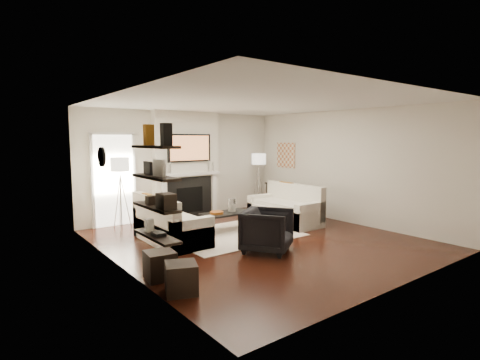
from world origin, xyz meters
TOP-DOWN VIEW (x-y plane):
  - room_envelope at (0.00, 0.00)m, footprint 6.00×6.00m
  - chimney_breast at (0.00, 2.88)m, footprint 1.80×0.25m
  - fireplace_surround at (0.00, 2.74)m, footprint 1.30×0.02m
  - firebox at (0.00, 2.73)m, footprint 0.75×0.02m
  - mantel_pilaster_l at (-0.72, 2.71)m, footprint 0.12×0.08m
  - mantel_pilaster_r at (0.72, 2.71)m, footprint 0.12×0.08m
  - mantel_shelf at (0.00, 2.69)m, footprint 1.70×0.18m
  - tv_body at (0.00, 2.71)m, footprint 1.20×0.06m
  - tv_screen at (0.00, 2.68)m, footprint 1.10×0.00m
  - candlestick_l_tall at (-0.55, 2.70)m, footprint 0.04×0.04m
  - candlestick_l_short at (-0.68, 2.70)m, footprint 0.04×0.04m
  - candlestick_r_tall at (0.55, 2.70)m, footprint 0.04×0.04m
  - candlestick_r_short at (0.68, 2.70)m, footprint 0.04×0.04m
  - hallway_panel at (-1.85, 2.98)m, footprint 0.90×0.02m
  - door_trim_l at (-2.33, 2.96)m, footprint 0.06×0.06m
  - door_trim_r at (-1.37, 2.96)m, footprint 0.06×0.06m
  - door_trim_top at (-1.85, 2.96)m, footprint 1.02×0.06m
  - rug at (-0.19, 0.62)m, footprint 2.60×2.00m
  - loveseat_left_base at (-1.44, 0.91)m, footprint 0.85×1.80m
  - loveseat_left_back at (-1.78, 0.91)m, footprint 0.18×1.80m
  - loveseat_left_arm_n at (-1.44, 0.10)m, footprint 0.85×0.18m
  - loveseat_left_arm_s at (-1.44, 1.72)m, footprint 0.85×0.18m
  - loveseat_left_cushion at (-1.39, 0.91)m, footprint 0.63×1.44m
  - pillow_left_orange at (-1.78, 1.21)m, footprint 0.10×0.42m
  - pillow_left_charcoal at (-1.78, 0.61)m, footprint 0.10×0.40m
  - loveseat_right_base at (1.45, 0.75)m, footprint 0.85×1.80m
  - loveseat_right_back at (1.78, 0.75)m, footprint 0.18×1.80m
  - loveseat_right_arm_n at (1.45, -0.06)m, footprint 0.85×0.18m
  - loveseat_right_arm_s at (1.45, 1.56)m, footprint 0.85×0.18m
  - loveseat_right_cushion at (1.40, 0.75)m, footprint 0.63×1.44m
  - pillow_right_orange at (1.78, 1.05)m, footprint 0.10×0.42m
  - pillow_right_charcoal at (1.78, 0.45)m, footprint 0.10×0.40m
  - coffee_table at (-0.11, 0.95)m, footprint 1.10×0.55m
  - coffee_leg_nw at (-0.61, 0.73)m, footprint 0.02×0.02m
  - coffee_leg_ne at (0.39, 0.73)m, footprint 0.02×0.02m
  - coffee_leg_sw at (-0.61, 1.17)m, footprint 0.02×0.02m
  - coffee_leg_se at (0.39, 1.17)m, footprint 0.02×0.02m
  - hurricane_glass at (0.04, 0.95)m, footprint 0.17×0.17m
  - hurricane_candle at (0.04, 0.95)m, footprint 0.11×0.11m
  - copper_bowl at (-0.36, 0.95)m, footprint 0.29×0.29m
  - armchair at (-0.36, -0.69)m, footprint 1.10×1.09m
  - lamp_left_post at (-1.85, 2.54)m, footprint 0.02×0.02m
  - lamp_left_shade at (-1.85, 2.54)m, footprint 0.40×0.40m
  - lamp_left_leg_a at (-1.74, 2.54)m, footprint 0.25×0.02m
  - lamp_left_leg_b at (-1.91, 2.64)m, footprint 0.14×0.22m
  - lamp_left_leg_c at (-1.91, 2.45)m, footprint 0.14×0.22m
  - lamp_right_post at (2.05, 2.43)m, footprint 0.02×0.02m
  - lamp_right_shade at (2.05, 2.43)m, footprint 0.40×0.40m
  - lamp_right_leg_a at (2.16, 2.43)m, footprint 0.25×0.02m
  - lamp_right_leg_b at (2.00, 2.53)m, footprint 0.14×0.22m
  - lamp_right_leg_c at (1.99, 2.34)m, footprint 0.14×0.22m
  - console_top at (2.57, 1.96)m, footprint 0.35×1.20m
  - console_leg_n at (2.57, 1.41)m, footprint 0.30×0.04m
  - console_leg_s at (2.57, 2.51)m, footprint 0.30×0.04m
  - wall_art at (2.73, 2.05)m, footprint 0.03×0.70m
  - shelf_bottom at (-2.62, -1.00)m, footprint 0.25×1.00m
  - shelf_lower at (-2.62, -1.00)m, footprint 0.25×1.00m
  - shelf_upper at (-2.62, -1.00)m, footprint 0.25×1.00m
  - shelf_top at (-2.62, -1.00)m, footprint 0.25×1.00m
  - decor_magfile_a at (-2.62, -1.35)m, footprint 0.12×0.10m
  - decor_magfile_b at (-2.62, -0.83)m, footprint 0.12×0.10m
  - decor_frame_a at (-2.62, -1.12)m, footprint 0.04×0.30m
  - decor_frame_b at (-2.62, -0.77)m, footprint 0.04×0.22m
  - decor_wine_rack at (-2.62, -1.31)m, footprint 0.18×0.25m
  - decor_box_small at (-2.62, -0.88)m, footprint 0.15×0.12m
  - decor_books at (-2.62, -1.06)m, footprint 0.14×0.20m
  - decor_box_tall at (-2.62, -0.76)m, footprint 0.10×0.10m
  - clock_rim at (-2.73, 0.90)m, footprint 0.04×0.34m
  - clock_face at (-2.71, 0.90)m, footprint 0.01×0.29m
  - ottoman_near at (-2.47, -0.76)m, footprint 0.45×0.45m
  - ottoman_far at (-2.47, -1.39)m, footprint 0.52×0.52m

SIDE VIEW (x-z plane):
  - rug at x=-0.19m, z-range 0.00..0.01m
  - coffee_leg_nw at x=-0.61m, z-range 0.00..0.38m
  - coffee_leg_ne at x=0.39m, z-range 0.00..0.38m
  - coffee_leg_sw at x=-0.61m, z-range 0.00..0.38m
  - coffee_leg_se at x=0.39m, z-range 0.00..0.38m
  - ottoman_near at x=-2.47m, z-range 0.00..0.40m
  - ottoman_far at x=-2.47m, z-range 0.00..0.40m
  - loveseat_left_base at x=-1.44m, z-range 0.00..0.42m
  - loveseat_right_base at x=1.45m, z-range 0.00..0.42m
  - loveseat_left_arm_n at x=-1.44m, z-range 0.00..0.60m
  - loveseat_left_arm_s at x=-1.44m, z-range 0.00..0.60m
  - loveseat_right_arm_n at x=1.45m, z-range 0.00..0.60m
  - loveseat_right_arm_s at x=1.45m, z-range 0.00..0.60m
  - console_leg_n at x=2.57m, z-range 0.00..0.71m
  - console_leg_s at x=2.57m, z-range 0.00..0.71m
  - coffee_table at x=-0.11m, z-range 0.38..0.42m
  - armchair at x=-0.36m, z-range 0.00..0.84m
  - copper_bowl at x=-0.36m, z-range 0.42..0.47m
  - firebox at x=0.00m, z-range 0.12..0.78m
  - loveseat_left_cushion at x=-1.39m, z-range 0.42..0.52m
  - loveseat_right_cushion at x=1.40m, z-range 0.42..0.52m
  - hurricane_candle at x=0.04m, z-range 0.41..0.58m
  - fireplace_surround at x=0.00m, z-range 0.00..1.04m
  - loveseat_left_back at x=-1.78m, z-range 0.13..0.93m
  - loveseat_right_back at x=1.78m, z-range 0.13..0.93m
  - mantel_pilaster_l at x=-0.72m, z-range 0.00..1.10m
  - mantel_pilaster_r at x=0.72m, z-range 0.00..1.10m
  - hurricane_glass at x=0.04m, z-range 0.41..0.71m
  - lamp_left_leg_a at x=-1.74m, z-range -0.02..1.22m
  - lamp_left_leg_b at x=-1.91m, z-range -0.02..1.22m
  - lamp_left_leg_c at x=-1.91m, z-range -0.02..1.22m
  - lamp_right_leg_a at x=2.16m, z-range -0.02..1.22m
  - lamp_right_leg_b at x=2.00m, z-range -0.02..1.22m
  - lamp_right_leg_c at x=1.99m, z-range -0.02..1.22m
  - lamp_left_post at x=-1.85m, z-range 0.00..1.20m
  - lamp_right_post at x=2.05m, z-range 0.00..1.20m
  - shelf_bottom at x=-2.62m, z-range 0.68..0.72m
  - pillow_left_charcoal at x=-1.78m, z-range 0.52..0.92m
  - pillow_right_charcoal at x=1.78m, z-range 0.52..0.92m
  - pillow_left_orange at x=-1.78m, z-range 0.52..0.94m
  - pillow_right_orange at x=1.78m, z-range 0.52..0.94m
  - console_top at x=2.57m, z-range 0.71..0.75m
  - decor_books at x=-2.62m, z-range 0.72..0.77m
  - decor_box_tall at x=-2.62m, z-range 0.72..0.90m
  - door_trim_l at x=-2.33m, z-range -0.03..2.13m
  - door_trim_r at x=-1.37m, z-range -0.03..2.13m
  - hallway_panel at x=-1.85m, z-range 0.00..2.10m
  - shelf_lower at x=-2.62m, z-range 1.08..1.12m
  - mantel_shelf at x=0.00m, z-range 1.09..1.16m
  - decor_box_small at x=-2.62m, z-range 1.12..1.24m
  - decor_wine_rack at x=-2.62m, z-range 1.12..1.32m
  - candlestick_l_short at x=-0.68m, z-range 1.15..1.40m
  - candlestick_r_short at x=0.68m, z-range 1.15..1.40m
  - candlestick_l_tall at x=-0.55m, z-range 1.16..1.45m
  - candlestick_r_tall at x=0.55m, z-range 1.16..1.45m
  - room_envelope at x=0.00m, z-range -1.65..4.35m
  - chimney_breast at x=0.00m, z-range 0.00..2.70m
  - lamp_left_shade at x=-1.85m, z-range 1.30..1.60m
  - lamp_right_shade at x=2.05m, z-range 1.30..1.60m
  - shelf_upper at x=-2.62m, z-range 1.48..1.52m
  - wall_art at x=2.73m, z-range 1.20..1.90m
  - decor_frame_b at x=-2.62m, z-range 1.52..1.70m
  - decor_frame_a at x=-2.62m, z-range 1.52..1.74m
  - clock_rim at x=-2.73m, z-range 1.53..1.87m
  - clock_face at x=-2.71m, z-range 1.55..1.84m
  - tv_screen at x=0.00m, z-range 1.47..2.09m
  - tv_body at x=0.00m, z-range 1.43..2.13m
  - shelf_top at x=-2.62m, z-range 1.88..1.92m
  - decor_magfile_a at x=-2.62m, z-range 1.92..2.20m
  - decor_magfile_b at x=-2.62m, z-range 1.92..2.20m
  - door_trim_top at x=-1.85m, z-range 2.10..2.16m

